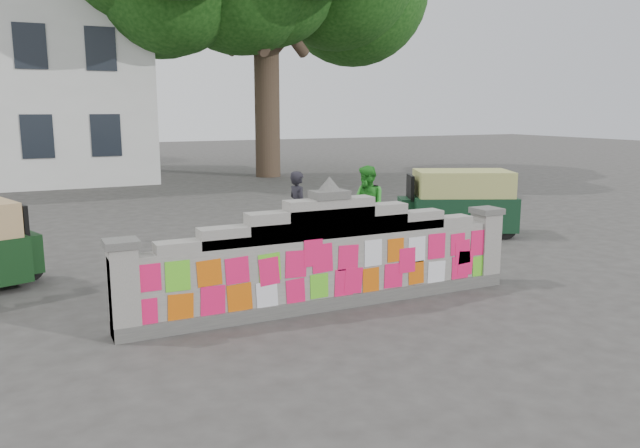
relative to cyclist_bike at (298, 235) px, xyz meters
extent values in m
plane|color=#383533|center=(-0.92, -3.24, -0.45)|extent=(100.00, 100.00, 0.00)
cube|color=#4C4C49|center=(-0.92, -3.24, -0.35)|extent=(6.40, 0.42, 0.20)
cube|color=gray|center=(-0.92, -3.24, 0.15)|extent=(6.40, 0.32, 1.00)
cube|color=gray|center=(-0.92, -3.24, 0.72)|extent=(5.20, 0.32, 0.14)
cube|color=gray|center=(-0.92, -3.24, 0.79)|extent=(4.00, 0.32, 0.28)
cube|color=gray|center=(-0.92, -3.24, 0.87)|extent=(2.60, 0.32, 0.44)
cube|color=gray|center=(-0.92, -3.24, 0.94)|extent=(1.40, 0.32, 0.58)
cube|color=#4C4C49|center=(-0.92, -3.24, 1.29)|extent=(0.55, 0.36, 0.12)
cone|color=#4C4C49|center=(-0.92, -3.24, 1.45)|extent=(0.36, 0.36, 0.22)
cube|color=gray|center=(-3.94, -3.24, 0.17)|extent=(0.36, 0.40, 1.24)
cube|color=#4C4C49|center=(-3.94, -3.24, 0.83)|extent=(0.44, 0.44, 0.10)
cube|color=gray|center=(2.10, -3.24, 0.17)|extent=(0.36, 0.40, 1.24)
cube|color=#4C4C49|center=(2.10, -3.24, 0.83)|extent=(0.44, 0.44, 0.10)
cylinder|color=#38281E|center=(5.08, 14.76, 2.55)|extent=(1.10, 1.10, 6.00)
imported|color=black|center=(0.00, 0.00, 0.00)|extent=(1.73, 0.69, 0.89)
imported|color=black|center=(0.00, 0.00, 0.31)|extent=(0.39, 0.57, 1.51)
imported|color=green|center=(1.83, 0.34, 0.44)|extent=(0.71, 0.89, 1.77)
cube|color=black|center=(-5.10, 0.35, 0.08)|extent=(0.66, 0.79, 0.67)
cube|color=black|center=(-5.10, 0.35, 0.65)|extent=(0.28, 0.66, 0.57)
cylinder|color=black|center=(-5.01, 0.38, -0.21)|extent=(0.49, 0.26, 0.48)
cube|color=#10321D|center=(4.44, 0.34, 0.10)|extent=(2.73, 2.19, 0.80)
cube|color=tan|center=(4.44, 0.34, 0.81)|extent=(2.53, 2.06, 0.60)
cube|color=#10321D|center=(3.30, 0.86, 0.10)|extent=(0.75, 0.85, 0.70)
cube|color=black|center=(3.30, 0.86, 0.71)|extent=(0.37, 0.67, 0.60)
cylinder|color=black|center=(3.21, 0.90, -0.20)|extent=(0.51, 0.32, 0.50)
cylinder|color=black|center=(5.49, 0.46, -0.20)|extent=(0.51, 0.32, 0.50)
cylinder|color=black|center=(5.03, -0.54, -0.20)|extent=(0.51, 0.32, 0.50)
camera|label=1|loc=(-5.07, -11.44, 2.55)|focal=35.00mm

